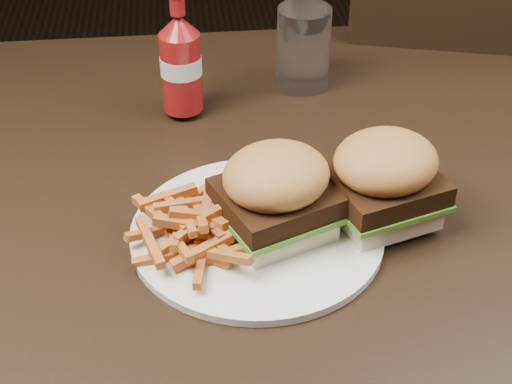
{
  "coord_description": "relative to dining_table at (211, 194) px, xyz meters",
  "views": [
    {
      "loc": [
        -0.03,
        -0.74,
        1.27
      ],
      "look_at": [
        0.04,
        -0.1,
        0.8
      ],
      "focal_mm": 55.0,
      "sensor_mm": 36.0,
      "label": 1
    }
  ],
  "objects": [
    {
      "name": "sandwich_half_b",
      "position": [
        0.17,
        -0.1,
        0.04
      ],
      "size": [
        0.12,
        0.12,
        0.03
      ],
      "primitive_type": "cube",
      "rotation": [
        0.0,
        0.0,
        0.31
      ],
      "color": "beige",
      "rests_on": "plate"
    },
    {
      "name": "fries_pile",
      "position": [
        -0.01,
        -0.12,
        0.05
      ],
      "size": [
        0.16,
        0.16,
        0.05
      ],
      "primitive_type": null,
      "rotation": [
        0.0,
        0.0,
        0.35
      ],
      "color": "#B4451F",
      "rests_on": "plate"
    },
    {
      "name": "chair_far",
      "position": [
        0.51,
        0.5,
        -0.3
      ],
      "size": [
        0.59,
        0.59,
        0.05
      ],
      "primitive_type": "cube",
      "rotation": [
        0.0,
        0.0,
        2.87
      ],
      "color": "black",
      "rests_on": "ground"
    },
    {
      "name": "plate",
      "position": [
        0.04,
        -0.11,
        0.03
      ],
      "size": [
        0.26,
        0.26,
        0.01
      ],
      "primitive_type": "cylinder",
      "color": "white",
      "rests_on": "dining_table"
    },
    {
      "name": "sandwich_half_a",
      "position": [
        0.06,
        -0.11,
        0.04
      ],
      "size": [
        0.13,
        0.12,
        0.03
      ],
      "primitive_type": "cube",
      "rotation": [
        0.0,
        0.0,
        0.39
      ],
      "color": "beige",
      "rests_on": "plate"
    },
    {
      "name": "ketchup_bottle",
      "position": [
        -0.03,
        0.15,
        0.08
      ],
      "size": [
        0.06,
        0.06,
        0.1
      ],
      "primitive_type": "cylinder",
      "rotation": [
        0.0,
        0.0,
        -0.11
      ],
      "color": "maroon",
      "rests_on": "dining_table"
    },
    {
      "name": "tumbler",
      "position": [
        0.14,
        0.22,
        0.08
      ],
      "size": [
        0.08,
        0.08,
        0.11
      ],
      "primitive_type": "cylinder",
      "rotation": [
        0.0,
        0.0,
        -0.05
      ],
      "color": "white",
      "rests_on": "dining_table"
    },
    {
      "name": "dining_table",
      "position": [
        0.0,
        0.0,
        0.0
      ],
      "size": [
        1.2,
        0.8,
        0.04
      ],
      "primitive_type": "cube",
      "color": "black",
      "rests_on": "ground"
    }
  ]
}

